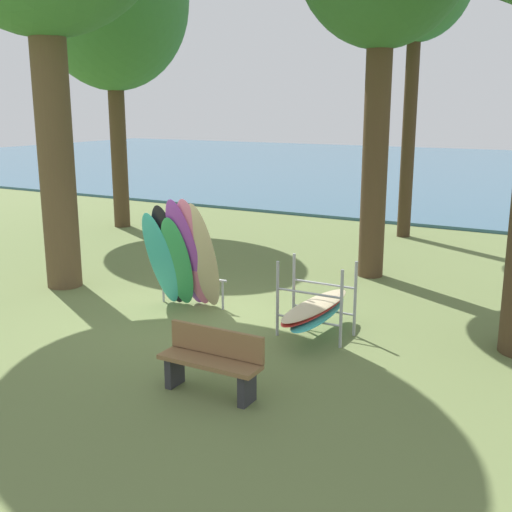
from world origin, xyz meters
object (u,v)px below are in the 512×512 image
Objects in this scene: tree_far_right_back at (111,1)px; leaning_board_pile at (182,257)px; board_storage_rack at (316,308)px; park_bench at (212,360)px.

leaning_board_pile is (6.49, -5.84, -5.59)m from tree_far_right_back.
tree_far_right_back is 12.46m from board_storage_rack.
tree_far_right_back is 13.67m from park_bench.
leaning_board_pile is 1.53× the size of park_bench.
tree_far_right_back reaches higher than board_storage_rack.
park_bench is (-0.32, -2.60, -0.02)m from board_storage_rack.
leaning_board_pile is 2.71m from board_storage_rack.
leaning_board_pile is 1.01× the size of board_storage_rack.
park_bench is at bearing -48.34° from leaning_board_pile.
tree_far_right_back reaches higher than leaning_board_pile.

